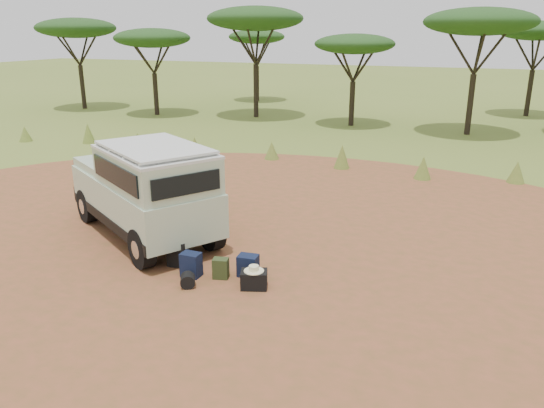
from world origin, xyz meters
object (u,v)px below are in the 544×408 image
at_px(backpack_olive, 221,268).
at_px(hard_case, 254,280).
at_px(walking_staff, 193,198).
at_px(duffel_navy, 248,266).
at_px(backpack_navy, 191,265).
at_px(safari_vehicle, 146,192).
at_px(backpack_black, 178,253).

distance_m(backpack_olive, hard_case, 0.84).
xyz_separation_m(walking_staff, duffel_navy, (2.73, -2.44, -0.44)).
bearing_deg(walking_staff, hard_case, -72.53).
bearing_deg(backpack_navy, backpack_olive, 14.77).
relative_size(backpack_navy, backpack_olive, 1.20).
xyz_separation_m(safari_vehicle, backpack_olive, (2.77, -1.43, -0.96)).
relative_size(walking_staff, hard_case, 2.70).
relative_size(backpack_navy, hard_case, 1.01).
relative_size(backpack_black, backpack_olive, 1.32).
relative_size(walking_staff, backpack_olive, 3.21).
bearing_deg(backpack_olive, backpack_black, 155.36).
xyz_separation_m(backpack_navy, backpack_olive, (0.61, 0.16, -0.04)).
height_order(backpack_olive, hard_case, backpack_olive).
bearing_deg(backpack_olive, safari_vehicle, 138.24).
bearing_deg(walking_staff, backpack_olive, -79.91).
relative_size(safari_vehicle, hard_case, 10.03).
height_order(walking_staff, backpack_olive, walking_staff).
bearing_deg(backpack_navy, safari_vehicle, 144.12).
bearing_deg(hard_case, duffel_navy, 106.37).
bearing_deg(backpack_black, duffel_navy, -1.35).
bearing_deg(backpack_black, backpack_navy, -39.39).
distance_m(safari_vehicle, backpack_olive, 3.27).
bearing_deg(hard_case, backpack_olive, 149.82).
relative_size(backpack_black, backpack_navy, 1.10).
distance_m(backpack_black, hard_case, 2.00).
bearing_deg(safari_vehicle, backpack_navy, -4.76).
bearing_deg(backpack_black, walking_staff, 108.20).
height_order(safari_vehicle, hard_case, safari_vehicle).
distance_m(walking_staff, duffel_navy, 3.69).
xyz_separation_m(backpack_olive, duffel_navy, (0.48, 0.32, 0.01)).
xyz_separation_m(backpack_navy, duffel_navy, (1.09, 0.47, -0.03)).
bearing_deg(duffel_navy, backpack_olive, -151.92).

